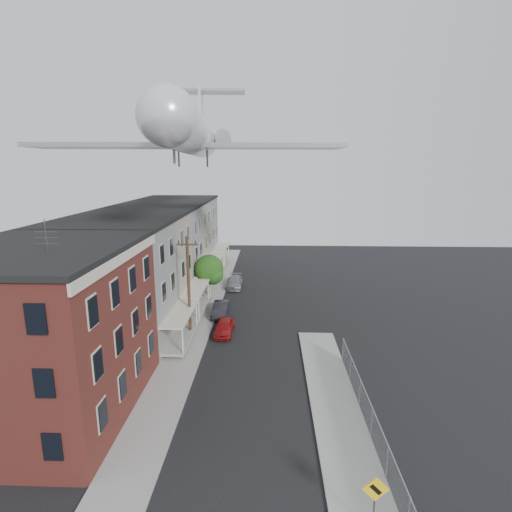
{
  "coord_description": "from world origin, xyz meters",
  "views": [
    {
      "loc": [
        1.36,
        -14.52,
        14.69
      ],
      "look_at": [
        0.54,
        8.15,
        9.58
      ],
      "focal_mm": 28.0,
      "sensor_mm": 36.0,
      "label": 1
    }
  ],
  "objects_px": {
    "car_near": "(224,327)",
    "car_far": "(234,282)",
    "street_tree": "(210,270)",
    "airplane": "(192,134)",
    "car_mid": "(221,309)",
    "warning_sign": "(375,497)",
    "utility_pole": "(189,286)"
  },
  "relations": [
    {
      "from": "warning_sign",
      "to": "car_near",
      "type": "xyz_separation_m",
      "value": [
        -8.28,
        19.76,
        -1.22
      ]
    },
    {
      "from": "warning_sign",
      "to": "car_far",
      "type": "relative_size",
      "value": 0.62
    },
    {
      "from": "utility_pole",
      "to": "street_tree",
      "type": "height_order",
      "value": "utility_pole"
    },
    {
      "from": "street_tree",
      "to": "car_mid",
      "type": "relative_size",
      "value": 1.24
    },
    {
      "from": "warning_sign",
      "to": "car_mid",
      "type": "relative_size",
      "value": 0.67
    },
    {
      "from": "airplane",
      "to": "street_tree",
      "type": "bearing_deg",
      "value": 85.37
    },
    {
      "from": "warning_sign",
      "to": "car_near",
      "type": "height_order",
      "value": "warning_sign"
    },
    {
      "from": "car_near",
      "to": "car_far",
      "type": "xyz_separation_m",
      "value": [
        -0.36,
        14.13,
        -0.01
      ]
    },
    {
      "from": "warning_sign",
      "to": "airplane",
      "type": "distance_m",
      "value": 30.3
    },
    {
      "from": "warning_sign",
      "to": "car_far",
      "type": "bearing_deg",
      "value": 104.32
    },
    {
      "from": "warning_sign",
      "to": "utility_pole",
      "type": "relative_size",
      "value": 0.31
    },
    {
      "from": "car_mid",
      "to": "car_far",
      "type": "bearing_deg",
      "value": 87.65
    },
    {
      "from": "utility_pole",
      "to": "car_mid",
      "type": "distance_m",
      "value": 6.89
    },
    {
      "from": "warning_sign",
      "to": "airplane",
      "type": "xyz_separation_m",
      "value": [
        -11.32,
        23.38,
        15.6
      ]
    },
    {
      "from": "street_tree",
      "to": "airplane",
      "type": "xyz_separation_m",
      "value": [
        -0.45,
        -5.57,
        14.04
      ]
    },
    {
      "from": "warning_sign",
      "to": "street_tree",
      "type": "xyz_separation_m",
      "value": [
        -10.87,
        28.95,
        1.57
      ]
    },
    {
      "from": "car_mid",
      "to": "warning_sign",
      "type": "bearing_deg",
      "value": -68.63
    },
    {
      "from": "utility_pole",
      "to": "car_far",
      "type": "distance_m",
      "value": 15.61
    },
    {
      "from": "warning_sign",
      "to": "street_tree",
      "type": "distance_m",
      "value": 30.96
    },
    {
      "from": "street_tree",
      "to": "airplane",
      "type": "height_order",
      "value": "airplane"
    },
    {
      "from": "car_near",
      "to": "airplane",
      "type": "relative_size",
      "value": 0.13
    },
    {
      "from": "airplane",
      "to": "car_far",
      "type": "bearing_deg",
      "value": 75.72
    },
    {
      "from": "street_tree",
      "to": "airplane",
      "type": "bearing_deg",
      "value": -94.63
    },
    {
      "from": "warning_sign",
      "to": "airplane",
      "type": "height_order",
      "value": "airplane"
    },
    {
      "from": "street_tree",
      "to": "airplane",
      "type": "relative_size",
      "value": 0.17
    },
    {
      "from": "utility_pole",
      "to": "street_tree",
      "type": "xyz_separation_m",
      "value": [
        0.33,
        9.92,
        -1.22
      ]
    },
    {
      "from": "car_near",
      "to": "car_far",
      "type": "bearing_deg",
      "value": 93.2
    },
    {
      "from": "utility_pole",
      "to": "airplane",
      "type": "relative_size",
      "value": 0.3
    },
    {
      "from": "car_mid",
      "to": "airplane",
      "type": "relative_size",
      "value": 0.14
    },
    {
      "from": "street_tree",
      "to": "car_mid",
      "type": "height_order",
      "value": "street_tree"
    },
    {
      "from": "car_near",
      "to": "airplane",
      "type": "xyz_separation_m",
      "value": [
        -3.04,
        3.62,
        16.82
      ]
    },
    {
      "from": "utility_pole",
      "to": "airplane",
      "type": "bearing_deg",
      "value": 91.63
    }
  ]
}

